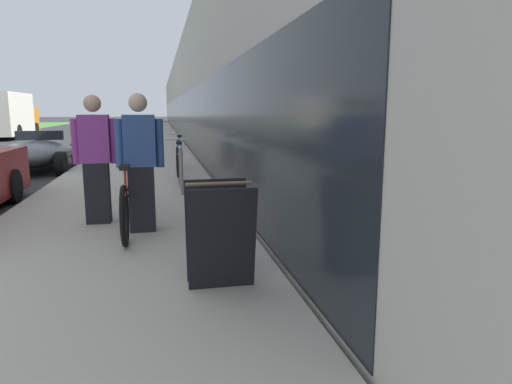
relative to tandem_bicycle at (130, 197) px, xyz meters
The scene contains 11 objects.
sidewalk_slab 19.58m from the tandem_bicycle, 90.55° to the left, with size 3.35×70.00×0.13m.
storefront_facade 28.40m from the tandem_bicycle, 76.70° to the left, with size 10.01×70.00×4.94m.
tandem_bicycle is the anchor object (origin of this frame).
person_rider 0.62m from the tandem_bicycle, 64.22° to the right, with size 0.57×0.23×1.69m.
person_bystander 0.67m from the tandem_bicycle, 154.26° to the left, with size 0.57×0.22×1.69m.
bike_rack_hoop 2.44m from the tandem_bicycle, 71.57° to the left, with size 0.05×0.60×0.84m.
cruiser_bike_nearest 3.69m from the tandem_bicycle, 77.73° to the left, with size 0.52×1.84×0.88m.
cruiser_bike_middle 5.85m from the tandem_bicycle, 81.26° to the left, with size 0.52×1.74×0.89m.
sandwich_board_sign 2.47m from the tandem_bicycle, 68.99° to the right, with size 0.56×0.56×0.90m.
vintage_roadster_curbside 7.72m from the tandem_bicycle, 111.86° to the left, with size 1.91×3.96×1.05m.
moving_truck 23.99m from the tandem_bicycle, 110.10° to the left, with size 2.41×6.30×2.57m.
Camera 1 is at (6.17, -4.65, 1.62)m, focal length 32.00 mm.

